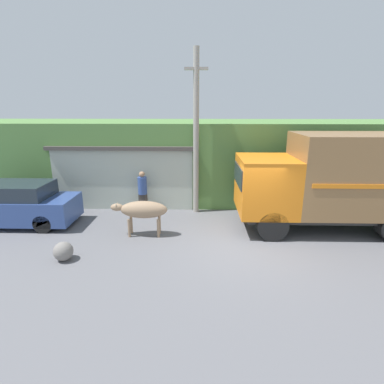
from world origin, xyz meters
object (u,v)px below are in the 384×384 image
object	(u,v)px
cargo_truck	(336,179)
brown_cow	(142,210)
roadside_rock	(63,251)
pedestrian_on_hill	(143,190)
parked_suv	(16,205)
utility_pole	(196,132)

from	to	relation	value
cargo_truck	brown_cow	xyz separation A→B (m)	(-6.70, -0.72, -0.94)
brown_cow	roadside_rock	bearing A→B (deg)	-130.74
brown_cow	pedestrian_on_hill	xyz separation A→B (m)	(-0.42, 2.29, 0.05)
roadside_rock	pedestrian_on_hill	bearing A→B (deg)	69.12
cargo_truck	brown_cow	size ratio (longest dim) A/B	3.32
cargo_truck	brown_cow	world-z (taller)	cargo_truck
cargo_truck	parked_suv	size ratio (longest dim) A/B	1.45
brown_cow	pedestrian_on_hill	distance (m)	2.33
cargo_truck	pedestrian_on_hill	world-z (taller)	cargo_truck
pedestrian_on_hill	utility_pole	xyz separation A→B (m)	(2.21, 0.19, 2.37)
cargo_truck	pedestrian_on_hill	distance (m)	7.35
parked_suv	roadside_rock	world-z (taller)	parked_suv
parked_suv	roadside_rock	xyz separation A→B (m)	(2.93, -2.67, -0.50)
parked_suv	utility_pole	world-z (taller)	utility_pole
cargo_truck	parked_suv	xyz separation A→B (m)	(-11.62, 0.13, -1.08)
parked_suv	roadside_rock	bearing A→B (deg)	-45.65
brown_cow	utility_pole	world-z (taller)	utility_pole
cargo_truck	brown_cow	distance (m)	6.80
roadside_rock	cargo_truck	bearing A→B (deg)	16.28
brown_cow	utility_pole	bearing A→B (deg)	61.17
pedestrian_on_hill	utility_pole	distance (m)	3.25
parked_suv	pedestrian_on_hill	size ratio (longest dim) A/B	2.50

